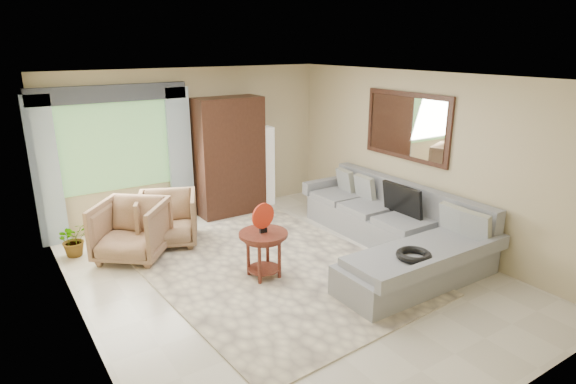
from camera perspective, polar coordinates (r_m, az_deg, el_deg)
ground at (r=6.54m, az=-0.14°, el=-9.94°), size 6.00×6.00×0.00m
area_rug at (r=6.70m, az=-1.88°, el=-9.17°), size 3.24×4.18×0.02m
sectional_sofa at (r=7.35m, az=12.38°, el=-4.78°), size 2.30×3.46×0.90m
tv_screen at (r=7.47m, az=13.38°, el=-0.94°), size 0.14×0.74×0.48m
garden_hose at (r=6.04m, az=14.68°, el=-7.24°), size 0.43×0.43×0.09m
coffee_table at (r=6.38m, az=-2.90°, el=-7.36°), size 0.64×0.64×0.64m
red_disc at (r=6.18m, az=-2.98°, el=-2.85°), size 0.34×0.07×0.34m
armchair_left at (r=7.26m, az=-18.07°, el=-4.32°), size 1.30×1.30×0.85m
armchair_right at (r=7.63m, az=-14.08°, el=-3.12°), size 1.14×1.16×0.81m
potted_plant at (r=7.72m, az=-24.04°, el=-5.10°), size 0.56×0.53×0.51m
armoire at (r=8.68m, az=-6.99°, el=4.20°), size 1.20×0.55×2.10m
floor_lamp at (r=9.17m, az=-2.61°, el=3.09°), size 0.24×0.24×1.50m
window at (r=8.21m, az=-19.85°, el=5.05°), size 1.80×0.04×1.40m
curtain_left at (r=8.01m, az=-26.78°, el=2.07°), size 0.40×0.08×2.30m
curtain_right at (r=8.47m, az=-12.65°, el=4.28°), size 0.40×0.08×2.30m
valance at (r=8.02m, az=-20.35°, el=10.90°), size 2.40×0.12×0.26m
wall_mirror at (r=7.79m, az=13.84°, el=7.59°), size 0.05×1.70×1.05m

